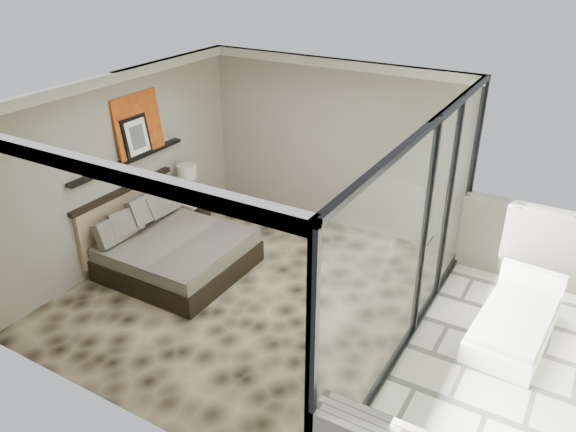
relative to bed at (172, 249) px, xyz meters
The scene contains 13 objects.
floor 1.39m from the bed, ahead, with size 5.00×5.00×0.00m, color black.
ceiling 2.82m from the bed, ahead, with size 4.50×5.00×0.02m, color silver.
back_wall 3.09m from the bed, 62.10° to the left, with size 4.50×0.02×2.80m, color gray.
left_wall 1.40m from the bed, behind, with size 0.02×5.00×2.80m, color gray.
glass_wall 3.76m from the bed, ahead, with size 0.08×5.00×2.80m, color white.
terrace_slab 5.12m from the bed, ahead, with size 3.00×5.00×0.12m, color #BFB6A3.
picture_ledge 1.45m from the bed, 168.81° to the left, with size 0.12×2.20×0.05m, color black.
bed is the anchor object (origin of this frame).
nightstand 1.33m from the bed, 116.77° to the left, with size 0.49×0.49×0.49m, color black.
table_lamp 1.48m from the bed, 118.03° to the left, with size 0.33×0.33×0.60m.
abstract_canvas 1.91m from the bed, 151.67° to the left, with size 0.04×0.90×0.90m, color #C23910.
framed_print 1.73m from the bed, 156.84° to the left, with size 0.03×0.50×0.60m, color black.
lounger 4.79m from the bed, 10.78° to the left, with size 0.91×1.66×0.63m.
Camera 1 is at (3.76, -5.40, 4.47)m, focal length 35.00 mm.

